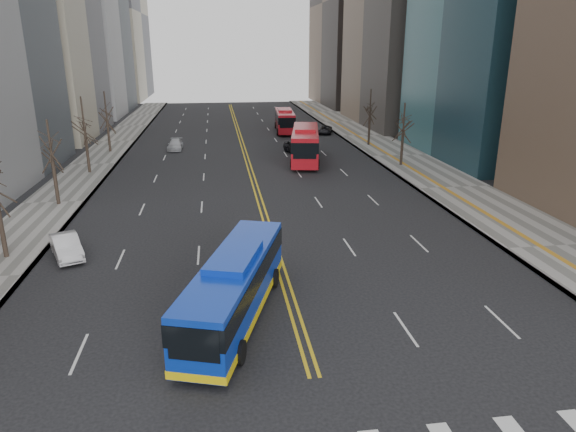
{
  "coord_description": "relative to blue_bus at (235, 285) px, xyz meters",
  "views": [
    {
      "loc": [
        -3.32,
        -11.3,
        11.96
      ],
      "look_at": [
        0.14,
        13.4,
        3.77
      ],
      "focal_mm": 32.0,
      "sensor_mm": 36.0,
      "label": 1
    }
  ],
  "objects": [
    {
      "name": "sidewalk_right",
      "position": [
        20.27,
        34.95,
        -1.61
      ],
      "size": [
        7.0,
        130.0,
        0.15
      ],
      "primitive_type": "cube",
      "color": "slate",
      "rests_on": "ground"
    },
    {
      "name": "car_dark_far",
      "position": [
        15.27,
        52.33,
        -1.13
      ],
      "size": [
        2.93,
        4.4,
        1.12
      ],
      "primitive_type": "imported",
      "rotation": [
        0.0,
        0.0,
        -0.29
      ],
      "color": "black",
      "rests_on": "ground"
    },
    {
      "name": "car_silver",
      "position": [
        -5.59,
        42.66,
        -1.08
      ],
      "size": [
        1.84,
        4.25,
        1.22
      ],
      "primitive_type": "imported",
      "rotation": [
        0.0,
        0.0,
        -0.03
      ],
      "color": "#ADAEB2",
      "rests_on": "ground"
    },
    {
      "name": "street_trees",
      "position": [
        -4.41,
        24.5,
        3.19
      ],
      "size": [
        35.2,
        47.2,
        7.6
      ],
      "color": "black",
      "rests_on": "ground"
    },
    {
      "name": "centerline",
      "position": [
        2.77,
        44.95,
        -1.68
      ],
      "size": [
        0.55,
        100.0,
        0.01
      ],
      "color": "gold",
      "rests_on": "ground"
    },
    {
      "name": "car_dark_mid",
      "position": [
        8.79,
        38.29,
        -0.91
      ],
      "size": [
        2.9,
        4.88,
        1.56
      ],
      "primitive_type": "imported",
      "rotation": [
        0.0,
        0.0,
        0.25
      ],
      "color": "black",
      "rests_on": "ground"
    },
    {
      "name": "blue_bus",
      "position": [
        0.0,
        0.0,
        0.0
      ],
      "size": [
        5.57,
        11.15,
        3.22
      ],
      "color": "#0B2EAA",
      "rests_on": "ground"
    },
    {
      "name": "red_bus_near",
      "position": [
        9.13,
        33.89,
        0.42
      ],
      "size": [
        4.9,
        12.33,
        3.79
      ],
      "color": "#AA121B",
      "rests_on": "ground"
    },
    {
      "name": "car_white",
      "position": [
        -9.73,
        8.78,
        -1.01
      ],
      "size": [
        2.92,
        4.32,
        1.35
      ],
      "primitive_type": "imported",
      "rotation": [
        0.0,
        0.0,
        0.41
      ],
      "color": "silver",
      "rests_on": "ground"
    },
    {
      "name": "red_bus_far",
      "position": [
        9.66,
        54.91,
        0.19
      ],
      "size": [
        3.24,
        10.73,
        3.37
      ],
      "color": "#AA121B",
      "rests_on": "ground"
    },
    {
      "name": "sidewalk_left",
      "position": [
        -13.73,
        34.95,
        -1.61
      ],
      "size": [
        5.0,
        130.0,
        0.15
      ],
      "primitive_type": "cube",
      "color": "slate",
      "rests_on": "ground"
    }
  ]
}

